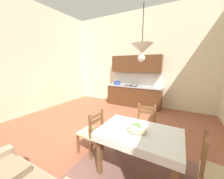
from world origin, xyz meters
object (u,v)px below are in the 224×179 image
Objects in this scene: dining_chair_tv_side at (92,132)px; fruit_bowl at (137,128)px; kitchen_cabinetry at (134,87)px; dining_table at (139,139)px; dining_chair_window_side at (215,174)px; dining_chair_kitchen_side at (145,127)px; pendant_lamp at (142,49)px.

dining_chair_tv_side is 3.10× the size of fruit_bowl.
kitchen_cabinetry is 1.82× the size of dining_table.
dining_chair_window_side is at bearing -1.22° from dining_chair_tv_side.
dining_chair_kitchen_side is at bearing -65.83° from kitchen_cabinetry.
fruit_bowl is at bearing -158.78° from dining_table.
dining_chair_kitchen_side is 0.89m from fruit_bowl.
dining_chair_window_side is 1.16× the size of pendant_lamp.
pendant_lamp is (0.96, 0.04, 1.60)m from dining_chair_tv_side.
dining_chair_tv_side is at bearing 178.78° from dining_chair_window_side.
kitchen_cabinetry is 7.90× the size of fruit_bowl.
dining_chair_tv_side is 1.00× the size of dining_chair_kitchen_side.
dining_table is 1.40× the size of dining_chair_tv_side.
kitchen_cabinetry reaches higher than dining_table.
fruit_bowl is at bearing 179.93° from dining_chair_window_side.
dining_chair_kitchen_side is at bearing 96.04° from dining_table.
dining_chair_tv_side is 1.16× the size of pendant_lamp.
dining_table is 1.40× the size of dining_chair_window_side.
dining_chair_tv_side is 1.00× the size of dining_chair_window_side.
dining_chair_tv_side is (-1.00, 0.03, -0.17)m from dining_table.
dining_chair_window_side is (2.26, -3.43, -0.41)m from kitchen_cabinetry.
dining_chair_kitchen_side is (0.92, 0.77, 0.00)m from dining_chair_tv_side.
dining_table is 1.61× the size of pendant_lamp.
dining_table is at bearing -69.73° from kitchen_cabinetry.
fruit_bowl is 1.23m from pendant_lamp.
kitchen_cabinetry is 2.94× the size of pendant_lamp.
dining_chair_kitchen_side is 1.00× the size of dining_chair_window_side.
fruit_bowl is (-0.04, -0.02, 0.20)m from dining_table.
kitchen_cabinetry is at bearing 109.57° from fruit_bowl.
pendant_lamp is (0.05, -0.73, 1.60)m from dining_chair_kitchen_side.
dining_chair_window_side is 1.91m from pendant_lamp.
kitchen_cabinetry is 2.55× the size of dining_chair_window_side.
dining_chair_tv_side reaches higher than fruit_bowl.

